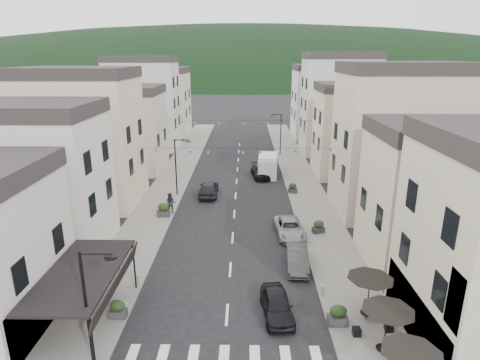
# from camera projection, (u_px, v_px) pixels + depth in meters

# --- Properties ---
(sidewalk_left) EXTENTS (4.00, 76.00, 0.12)m
(sidewalk_left) POSITION_uv_depth(u_px,v_px,m) (174.00, 178.00, 47.53)
(sidewalk_left) COLOR slate
(sidewalk_left) RESTS_ON ground
(sidewalk_right) EXTENTS (4.00, 76.00, 0.12)m
(sidewalk_right) POSITION_uv_depth(u_px,v_px,m) (300.00, 179.00, 47.33)
(sidewalk_right) COLOR slate
(sidewalk_right) RESTS_ON ground
(hill_backdrop) EXTENTS (640.00, 360.00, 70.00)m
(hill_backdrop) POSITION_uv_depth(u_px,v_px,m) (244.00, 74.00, 303.21)
(hill_backdrop) COLOR black
(hill_backdrop) RESTS_ON ground
(boutique_awning) EXTENTS (3.77, 7.50, 3.28)m
(boutique_awning) POSITION_uv_depth(u_px,v_px,m) (87.00, 274.00, 20.85)
(boutique_awning) COLOR black
(boutique_awning) RESTS_ON ground
(buildings_row_left) EXTENTS (10.20, 54.16, 14.00)m
(buildings_row_left) POSITION_uv_depth(u_px,v_px,m) (125.00, 120.00, 51.30)
(buildings_row_left) COLOR beige
(buildings_row_left) RESTS_ON ground
(buildings_row_right) EXTENTS (10.20, 54.16, 14.50)m
(buildings_row_right) POSITION_uv_depth(u_px,v_px,m) (354.00, 120.00, 49.76)
(buildings_row_right) COLOR beige
(buildings_row_right) RESTS_ON ground
(cafe_terrace) EXTENTS (2.50, 8.10, 2.53)m
(cafe_terrace) POSITION_uv_depth(u_px,v_px,m) (387.00, 315.00, 18.78)
(cafe_terrace) COLOR black
(cafe_terrace) RESTS_ON ground
(streetlamp_left_near) EXTENTS (1.70, 0.56, 6.00)m
(streetlamp_left_near) POSITION_uv_depth(u_px,v_px,m) (91.00, 298.00, 17.79)
(streetlamp_left_near) COLOR black
(streetlamp_left_near) RESTS_ON ground
(streetlamp_left_far) EXTENTS (1.70, 0.56, 6.00)m
(streetlamp_left_far) POSITION_uv_depth(u_px,v_px,m) (178.00, 161.00, 40.69)
(streetlamp_left_far) COLOR black
(streetlamp_left_far) RESTS_ON ground
(streetlamp_right_far) EXTENTS (1.70, 0.56, 6.00)m
(streetlamp_right_far) POSITION_uv_depth(u_px,v_px,m) (279.00, 130.00, 57.72)
(streetlamp_right_far) COLOR black
(streetlamp_right_far) RESTS_ON ground
(bollards) EXTENTS (11.66, 10.26, 0.60)m
(bollards) POSITION_uv_depth(u_px,v_px,m) (227.00, 314.00, 22.03)
(bollards) COLOR gray
(bollards) RESTS_ON ground
(bunting_near) EXTENTS (19.00, 0.28, 0.62)m
(bunting_near) POSITION_uv_depth(u_px,v_px,m) (234.00, 152.00, 36.22)
(bunting_near) COLOR black
(bunting_near) RESTS_ON ground
(bunting_far) EXTENTS (19.00, 0.28, 0.62)m
(bunting_far) POSITION_uv_depth(u_px,v_px,m) (238.00, 123.00, 51.49)
(bunting_far) COLOR black
(bunting_far) RESTS_ON ground
(parked_car_a) EXTENTS (1.96, 4.07, 1.34)m
(parked_car_a) POSITION_uv_depth(u_px,v_px,m) (277.00, 305.00, 22.40)
(parked_car_a) COLOR black
(parked_car_a) RESTS_ON ground
(parked_car_b) EXTENTS (1.68, 4.14, 1.33)m
(parked_car_b) POSITION_uv_depth(u_px,v_px,m) (297.00, 259.00, 27.48)
(parked_car_b) COLOR #37373A
(parked_car_b) RESTS_ON ground
(parked_car_c) EXTENTS (2.49, 4.80, 1.29)m
(parked_car_c) POSITION_uv_depth(u_px,v_px,m) (289.00, 228.00, 32.41)
(parked_car_c) COLOR gray
(parked_car_c) RESTS_ON ground
(parked_car_d) EXTENTS (2.47, 4.81, 1.34)m
(parked_car_d) POSITION_uv_depth(u_px,v_px,m) (260.00, 172.00, 47.90)
(parked_car_d) COLOR black
(parked_car_d) RESTS_ON ground
(parked_car_e) EXTENTS (1.90, 4.67, 1.59)m
(parked_car_e) POSITION_uv_depth(u_px,v_px,m) (209.00, 188.00, 41.58)
(parked_car_e) COLOR black
(parked_car_e) RESTS_ON ground
(delivery_van) EXTENTS (2.51, 5.63, 2.64)m
(delivery_van) POSITION_uv_depth(u_px,v_px,m) (268.00, 165.00, 48.64)
(delivery_van) COLOR silver
(delivery_van) RESTS_ON ground
(pedestrian_a) EXTENTS (0.68, 0.57, 1.57)m
(pedestrian_a) POSITION_uv_depth(u_px,v_px,m) (116.00, 259.00, 26.88)
(pedestrian_a) COLOR black
(pedestrian_a) RESTS_ON sidewalk_left
(pedestrian_b) EXTENTS (1.02, 0.84, 1.95)m
(pedestrian_b) POSITION_uv_depth(u_px,v_px,m) (171.00, 203.00, 36.50)
(pedestrian_b) COLOR #29212D
(pedestrian_b) RESTS_ON sidewalk_left
(planter_la) EXTENTS (0.96, 0.54, 1.07)m
(planter_la) POSITION_uv_depth(u_px,v_px,m) (118.00, 309.00, 22.07)
(planter_la) COLOR #2F2F31
(planter_la) RESTS_ON sidewalk_left
(planter_lb) EXTENTS (1.13, 0.65, 1.24)m
(planter_lb) POSITION_uv_depth(u_px,v_px,m) (163.00, 210.00, 35.96)
(planter_lb) COLOR #2B2B2D
(planter_lb) RESTS_ON sidewalk_left
(planter_ra) EXTENTS (1.07, 0.61, 1.18)m
(planter_ra) POSITION_uv_depth(u_px,v_px,m) (338.00, 315.00, 21.47)
(planter_ra) COLOR #2E2D30
(planter_ra) RESTS_ON sidewalk_right
(planter_rb) EXTENTS (1.08, 0.82, 1.07)m
(planter_rb) POSITION_uv_depth(u_px,v_px,m) (318.00, 227.00, 32.66)
(planter_rb) COLOR #29292B
(planter_rb) RESTS_ON sidewalk_right
(planter_rc) EXTENTS (1.06, 0.82, 1.05)m
(planter_rc) POSITION_uv_depth(u_px,v_px,m) (293.00, 188.00, 42.18)
(planter_rc) COLOR #302F32
(planter_rc) RESTS_ON sidewalk_right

